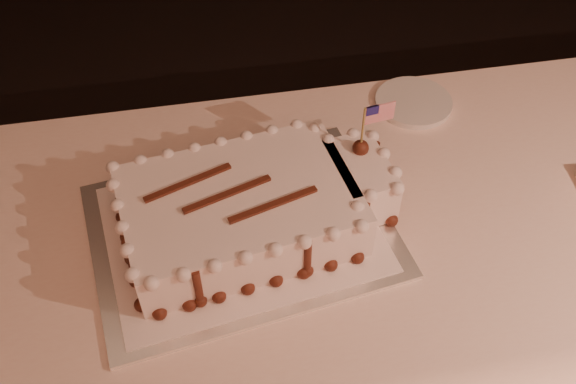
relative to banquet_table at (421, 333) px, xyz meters
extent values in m
cube|color=#FFD7C5|center=(0.00, 0.00, 0.00)|extent=(2.40, 0.80, 0.75)
cube|color=white|center=(-0.36, 0.05, 0.38)|extent=(0.54, 0.44, 0.01)
cube|color=white|center=(-0.36, 0.05, 0.38)|extent=(0.48, 0.40, 0.00)
cube|color=white|center=(-0.36, 0.05, 0.43)|extent=(0.40, 0.30, 0.09)
cube|color=white|center=(-0.15, 0.08, 0.43)|extent=(0.11, 0.15, 0.09)
sphere|color=#572315|center=(-0.51, -0.10, 0.39)|extent=(0.02, 0.02, 0.02)
sphere|color=#572315|center=(-0.46, -0.09, 0.39)|extent=(0.02, 0.02, 0.02)
sphere|color=#572315|center=(-0.42, -0.09, 0.39)|extent=(0.02, 0.02, 0.02)
sphere|color=#572315|center=(-0.37, -0.08, 0.39)|extent=(0.02, 0.02, 0.02)
sphere|color=#572315|center=(-0.32, -0.07, 0.39)|extent=(0.02, 0.02, 0.02)
sphere|color=#572315|center=(-0.28, -0.07, 0.39)|extent=(0.02, 0.02, 0.02)
sphere|color=#572315|center=(-0.23, -0.06, 0.39)|extent=(0.02, 0.02, 0.02)
sphere|color=#572315|center=(-0.19, -0.05, 0.39)|extent=(0.02, 0.02, 0.02)
sphere|color=#572315|center=(-0.19, -0.02, 0.39)|extent=(0.02, 0.02, 0.02)
sphere|color=#572315|center=(-0.16, 0.00, 0.39)|extent=(0.02, 0.02, 0.02)
sphere|color=#572315|center=(-0.11, 0.01, 0.39)|extent=(0.02, 0.02, 0.02)
sphere|color=#572315|center=(-0.11, 0.05, 0.39)|extent=(0.02, 0.02, 0.02)
sphere|color=#572315|center=(-0.11, 0.09, 0.39)|extent=(0.02, 0.02, 0.02)
sphere|color=#572315|center=(-0.12, 0.14, 0.39)|extent=(0.02, 0.02, 0.02)
sphere|color=#572315|center=(-0.15, 0.15, 0.39)|extent=(0.02, 0.02, 0.02)
sphere|color=#572315|center=(-0.20, 0.14, 0.39)|extent=(0.02, 0.02, 0.02)
sphere|color=#572315|center=(-0.21, 0.17, 0.39)|extent=(0.02, 0.02, 0.02)
sphere|color=#572315|center=(-0.24, 0.19, 0.39)|extent=(0.02, 0.02, 0.02)
sphere|color=#572315|center=(-0.29, 0.18, 0.39)|extent=(0.02, 0.02, 0.02)
sphere|color=#572315|center=(-0.33, 0.18, 0.39)|extent=(0.02, 0.02, 0.02)
sphere|color=#572315|center=(-0.38, 0.17, 0.39)|extent=(0.02, 0.02, 0.02)
sphere|color=#572315|center=(-0.42, 0.16, 0.39)|extent=(0.02, 0.02, 0.02)
sphere|color=#572315|center=(-0.47, 0.16, 0.39)|extent=(0.02, 0.02, 0.02)
sphere|color=#572315|center=(-0.51, 0.15, 0.39)|extent=(0.02, 0.02, 0.02)
sphere|color=#572315|center=(-0.56, 0.14, 0.39)|extent=(0.02, 0.02, 0.02)
sphere|color=#572315|center=(-0.56, 0.10, 0.39)|extent=(0.02, 0.02, 0.02)
sphere|color=#572315|center=(-0.55, 0.06, 0.39)|extent=(0.02, 0.02, 0.02)
sphere|color=#572315|center=(-0.55, 0.01, 0.39)|extent=(0.02, 0.02, 0.02)
sphere|color=#572315|center=(-0.54, -0.03, 0.39)|extent=(0.02, 0.02, 0.02)
sphere|color=#572315|center=(-0.53, -0.08, 0.39)|extent=(0.02, 0.02, 0.02)
sphere|color=white|center=(-0.51, -0.10, 0.47)|extent=(0.02, 0.02, 0.02)
sphere|color=white|center=(-0.46, -0.09, 0.47)|extent=(0.02, 0.02, 0.02)
sphere|color=white|center=(-0.42, -0.09, 0.47)|extent=(0.02, 0.02, 0.02)
sphere|color=white|center=(-0.37, -0.08, 0.47)|extent=(0.02, 0.02, 0.02)
sphere|color=white|center=(-0.32, -0.07, 0.47)|extent=(0.02, 0.02, 0.02)
sphere|color=white|center=(-0.28, -0.07, 0.47)|extent=(0.02, 0.02, 0.02)
sphere|color=white|center=(-0.23, -0.06, 0.47)|extent=(0.02, 0.02, 0.02)
sphere|color=white|center=(-0.19, -0.05, 0.47)|extent=(0.02, 0.02, 0.02)
sphere|color=white|center=(-0.19, -0.02, 0.47)|extent=(0.02, 0.02, 0.02)
sphere|color=white|center=(-0.16, 0.00, 0.47)|extent=(0.02, 0.02, 0.02)
sphere|color=white|center=(-0.11, 0.01, 0.47)|extent=(0.02, 0.02, 0.02)
sphere|color=white|center=(-0.11, 0.05, 0.47)|extent=(0.02, 0.02, 0.02)
sphere|color=white|center=(-0.11, 0.09, 0.47)|extent=(0.02, 0.02, 0.02)
sphere|color=white|center=(-0.12, 0.14, 0.47)|extent=(0.02, 0.02, 0.02)
sphere|color=white|center=(-0.15, 0.15, 0.47)|extent=(0.02, 0.02, 0.02)
sphere|color=white|center=(-0.20, 0.14, 0.47)|extent=(0.02, 0.02, 0.02)
sphere|color=white|center=(-0.21, 0.17, 0.47)|extent=(0.02, 0.02, 0.02)
sphere|color=white|center=(-0.24, 0.19, 0.47)|extent=(0.02, 0.02, 0.02)
sphere|color=white|center=(-0.29, 0.18, 0.47)|extent=(0.02, 0.02, 0.02)
sphere|color=white|center=(-0.33, 0.18, 0.47)|extent=(0.02, 0.02, 0.02)
sphere|color=white|center=(-0.38, 0.17, 0.47)|extent=(0.02, 0.02, 0.02)
sphere|color=white|center=(-0.42, 0.16, 0.47)|extent=(0.02, 0.02, 0.02)
sphere|color=white|center=(-0.47, 0.16, 0.47)|extent=(0.02, 0.02, 0.02)
sphere|color=white|center=(-0.51, 0.15, 0.47)|extent=(0.02, 0.02, 0.02)
sphere|color=white|center=(-0.56, 0.14, 0.47)|extent=(0.02, 0.02, 0.02)
sphere|color=white|center=(-0.56, 0.10, 0.47)|extent=(0.02, 0.02, 0.02)
sphere|color=white|center=(-0.55, 0.06, 0.47)|extent=(0.02, 0.02, 0.02)
sphere|color=white|center=(-0.55, 0.01, 0.47)|extent=(0.02, 0.02, 0.02)
sphere|color=white|center=(-0.54, -0.03, 0.47)|extent=(0.02, 0.02, 0.02)
sphere|color=white|center=(-0.53, -0.08, 0.47)|extent=(0.02, 0.02, 0.02)
cylinder|color=#572315|center=(-0.44, -0.09, 0.43)|extent=(0.01, 0.01, 0.08)
sphere|color=#572315|center=(-0.44, -0.09, 0.39)|extent=(0.02, 0.02, 0.02)
cylinder|color=#572315|center=(-0.27, -0.07, 0.43)|extent=(0.01, 0.01, 0.08)
sphere|color=#572315|center=(-0.27, -0.07, 0.39)|extent=(0.02, 0.02, 0.02)
cylinder|color=#572315|center=(-0.16, 0.00, 0.43)|extent=(0.01, 0.01, 0.08)
sphere|color=#572315|center=(-0.16, 0.00, 0.39)|extent=(0.02, 0.02, 0.02)
cylinder|color=#572315|center=(-0.12, 0.12, 0.43)|extent=(0.01, 0.01, 0.08)
sphere|color=#572315|center=(-0.12, 0.12, 0.39)|extent=(0.02, 0.02, 0.02)
cylinder|color=#572315|center=(-0.22, 0.19, 0.43)|extent=(0.01, 0.01, 0.08)
sphere|color=#572315|center=(-0.22, 0.19, 0.39)|extent=(0.02, 0.02, 0.02)
cylinder|color=#572315|center=(-0.38, 0.17, 0.43)|extent=(0.01, 0.01, 0.08)
sphere|color=#572315|center=(-0.38, 0.17, 0.39)|extent=(0.02, 0.02, 0.02)
cylinder|color=#572315|center=(-0.55, 0.14, 0.43)|extent=(0.01, 0.01, 0.08)
sphere|color=#572315|center=(-0.55, 0.14, 0.39)|extent=(0.02, 0.02, 0.02)
cylinder|color=#572315|center=(-0.54, -0.02, 0.43)|extent=(0.01, 0.01, 0.08)
sphere|color=#572315|center=(-0.54, -0.02, 0.39)|extent=(0.02, 0.02, 0.02)
cube|color=#572315|center=(-0.44, 0.08, 0.48)|extent=(0.14, 0.06, 0.01)
cube|color=#572315|center=(-0.38, 0.04, 0.48)|extent=(0.15, 0.06, 0.01)
cube|color=#572315|center=(-0.31, 0.01, 0.48)|extent=(0.15, 0.05, 0.01)
sphere|color=#572315|center=(-0.15, 0.10, 0.48)|extent=(0.03, 0.03, 0.03)
cylinder|color=#A58646|center=(-0.15, 0.10, 0.51)|extent=(0.00, 0.00, 0.11)
cube|color=red|center=(-0.12, 0.11, 0.55)|extent=(0.05, 0.01, 0.04)
cube|color=navy|center=(-0.14, 0.11, 0.56)|extent=(0.02, 0.01, 0.02)
cylinder|color=silver|center=(0.03, 0.31, 0.38)|extent=(0.16, 0.16, 0.01)
camera|label=1|loc=(-0.41, -0.64, 1.22)|focal=40.00mm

